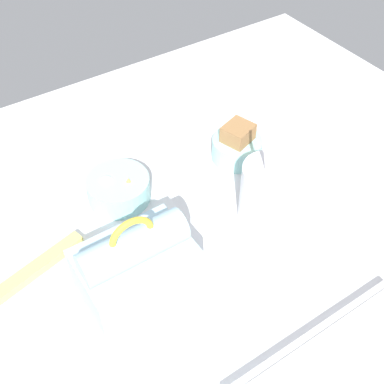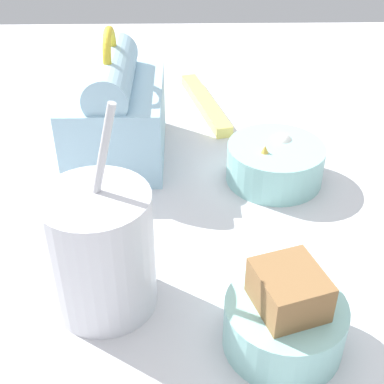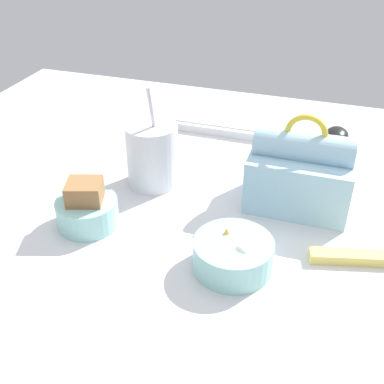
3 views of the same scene
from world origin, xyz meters
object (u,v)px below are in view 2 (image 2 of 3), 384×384
at_px(chopstick_case, 205,104).
at_px(bento_bowl_sandwich, 285,319).
at_px(lunch_bag, 115,112).
at_px(soup_cup, 100,249).
at_px(bento_bowl_snacks, 275,162).

bearing_deg(chopstick_case, bento_bowl_sandwich, -174.05).
relative_size(lunch_bag, bento_bowl_sandwich, 1.71).
height_order(bento_bowl_sandwich, chopstick_case, bento_bowl_sandwich).
xyz_separation_m(bento_bowl_sandwich, chopstick_case, (0.46, 0.05, -0.02)).
xyz_separation_m(soup_cup, chopstick_case, (0.41, -0.11, -0.05)).
relative_size(lunch_bag, chopstick_case, 0.87).
distance_m(soup_cup, bento_bowl_snacks, 0.28).
xyz_separation_m(lunch_bag, bento_bowl_sandwich, (-0.32, -0.17, -0.03)).
bearing_deg(bento_bowl_sandwich, bento_bowl_snacks, -6.58).
distance_m(lunch_bag, soup_cup, 0.27).
bearing_deg(soup_cup, bento_bowl_sandwich, -109.01).
xyz_separation_m(lunch_bag, bento_bowl_snacks, (-0.07, -0.20, -0.04)).
bearing_deg(bento_bowl_sandwich, soup_cup, 70.99).
bearing_deg(lunch_bag, bento_bowl_snacks, -108.82).
relative_size(bento_bowl_snacks, chopstick_case, 0.60).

